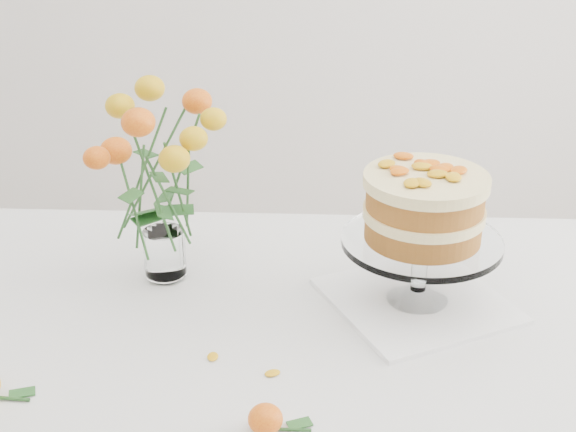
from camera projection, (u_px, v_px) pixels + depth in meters
The scene contains 7 objects.
table at pixel (289, 365), 1.43m from camera, with size 1.43×0.93×0.76m.
napkin at pixel (417, 301), 1.46m from camera, with size 0.29×0.29×0.01m, color white.
cake_stand at pixel (424, 214), 1.38m from camera, with size 0.28×0.28×0.25m.
rose_vase at pixel (158, 165), 1.45m from camera, with size 0.33×0.33×0.40m.
loose_rose_far at pixel (266, 419), 1.14m from camera, with size 0.09×0.05×0.04m.
stray_petal_a at pixel (213, 357), 1.31m from camera, with size 0.03×0.02×0.00m, color #E9A50E.
stray_petal_b at pixel (272, 373), 1.27m from camera, with size 0.03×0.02×0.00m, color #E9A50E.
Camera 1 is at (0.05, -1.18, 1.52)m, focal length 50.00 mm.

